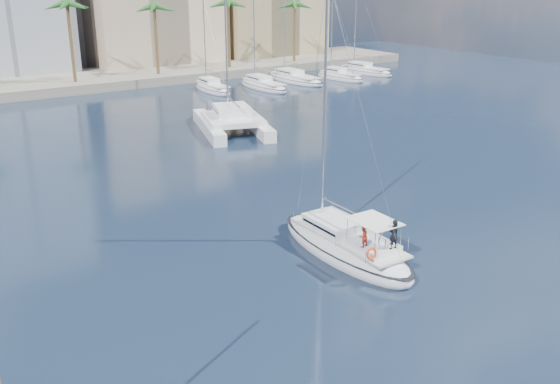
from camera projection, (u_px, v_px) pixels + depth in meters
ground at (306, 263)px, 33.05m from camera, size 160.00×160.00×0.00m
quay at (23, 86)px, 80.25m from camera, size 120.00×14.00×1.20m
building_beige at (150, 3)px, 95.81m from camera, size 20.00×14.00×20.00m
building_tan_right at (266, 6)px, 105.25m from camera, size 18.00×12.00×18.00m
palm_centre at (20, 10)px, 73.90m from camera, size 3.60×3.60×12.30m
palm_right at (261, 2)px, 92.01m from camera, size 3.60×3.60×12.30m
main_sloop at (345, 246)px, 33.98m from camera, size 3.47×10.31×15.21m
catamaran at (232, 119)px, 59.98m from camera, size 9.03×12.71×16.83m
seagull at (305, 226)px, 36.95m from camera, size 1.23×0.53×0.23m
moored_yacht_a at (213, 91)px, 80.23m from camera, size 3.37×9.52×11.90m
moored_yacht_b at (263, 88)px, 82.13m from camera, size 3.32×10.83×13.72m
moored_yacht_c at (294, 82)px, 87.15m from camera, size 3.98×12.33×15.54m
moored_yacht_d at (340, 79)px, 89.06m from camera, size 3.52×9.55×11.90m
moored_yacht_e at (364, 73)px, 94.07m from camera, size 4.61×11.11×13.72m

